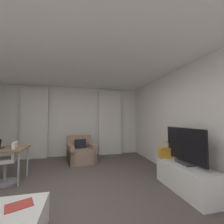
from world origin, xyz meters
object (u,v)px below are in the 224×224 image
tv_console (185,178)px  handbag_primary (165,152)px  tv_flatscreen (185,147)px  magazine_open (19,205)px  armchair (81,153)px  desk_chair (7,165)px

tv_console → handbag_primary: 0.62m
tv_console → tv_flatscreen: (0.00, 0.00, 0.59)m
magazine_open → handbag_primary: handbag_primary is taller
handbag_primary → tv_console: bearing=-76.7°
tv_console → magazine_open: bearing=-169.2°
armchair → handbag_primary: (1.83, -1.86, 0.35)m
tv_flatscreen → handbag_primary: (-0.11, 0.48, -0.21)m
desk_chair → tv_console: desk_chair is taller
armchair → magazine_open: bearing=-104.6°
magazine_open → armchair: bearing=75.4°
magazine_open → tv_console: bearing=10.8°
armchair → tv_console: armchair is taller
desk_chair → tv_flatscreen: size_ratio=0.87×
desk_chair → tv_flatscreen: bearing=-18.4°
desk_chair → armchair: bearing=36.2°
magazine_open → tv_flatscreen: size_ratio=0.33×
armchair → tv_flatscreen: size_ratio=0.94×
tv_console → tv_flatscreen: bearing=90.0°
tv_console → handbag_primary: bearing=103.3°
armchair → tv_flatscreen: bearing=-50.3°
handbag_primary → desk_chair: bearing=168.4°
magazine_open → tv_flatscreen: 2.77m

